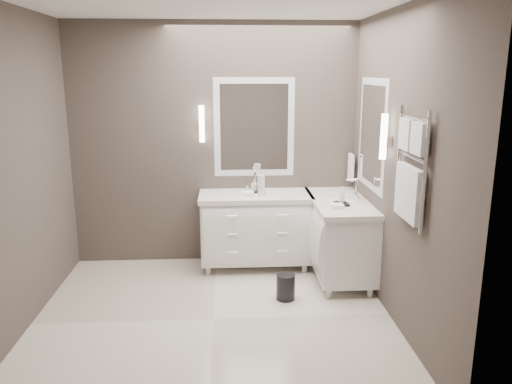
{
  "coord_description": "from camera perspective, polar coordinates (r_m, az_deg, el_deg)",
  "views": [
    {
      "loc": [
        0.14,
        -4.09,
        2.16
      ],
      "look_at": [
        0.42,
        0.7,
        1.0
      ],
      "focal_mm": 35.0,
      "sensor_mm": 36.0,
      "label": 1
    }
  ],
  "objects": [
    {
      "name": "floor",
      "position": [
        4.63,
        -4.88,
        -14.32
      ],
      "size": [
        3.2,
        3.0,
        0.01
      ],
      "primitive_type": "cube",
      "color": "silver",
      "rests_on": "ground"
    },
    {
      "name": "amenity_tray_back",
      "position": [
        5.51,
        0.1,
        -0.01
      ],
      "size": [
        0.18,
        0.14,
        0.02
      ],
      "primitive_type": "cube",
      "rotation": [
        0.0,
        0.0,
        0.13
      ],
      "color": "black",
      "rests_on": "vanity_back"
    },
    {
      "name": "soap_bottle_b",
      "position": [
        5.47,
        0.44,
        0.51
      ],
      "size": [
        0.09,
        0.09,
        0.09
      ],
      "primitive_type": "imported",
      "rotation": [
        0.0,
        0.0,
        0.34
      ],
      "color": "black",
      "rests_on": "amenity_tray_back"
    },
    {
      "name": "amenity_tray_right",
      "position": [
        5.1,
        9.76,
        -1.33
      ],
      "size": [
        0.14,
        0.17,
        0.02
      ],
      "primitive_type": "cube",
      "rotation": [
        0.0,
        0.0,
        0.12
      ],
      "color": "black",
      "rests_on": "vanity_right"
    },
    {
      "name": "soap_bottle_c",
      "position": [
        5.08,
        9.8,
        -0.31
      ],
      "size": [
        0.08,
        0.08,
        0.16
      ],
      "primitive_type": "imported",
      "rotation": [
        0.0,
        0.0,
        -0.41
      ],
      "color": "white",
      "rests_on": "amenity_tray_right"
    },
    {
      "name": "vanity_back",
      "position": [
        5.58,
        -0.05,
        -3.84
      ],
      "size": [
        1.24,
        0.59,
        0.97
      ],
      "color": "white",
      "rests_on": "floor"
    },
    {
      "name": "sconce_right",
      "position": [
        4.56,
        14.39,
        6.05
      ],
      "size": [
        0.06,
        0.06,
        0.4
      ],
      "color": "white",
      "rests_on": "wall_right"
    },
    {
      "name": "water_bottle",
      "position": [
        5.37,
        0.59,
        0.73
      ],
      "size": [
        0.08,
        0.08,
        0.22
      ],
      "primitive_type": "cylinder",
      "rotation": [
        0.0,
        0.0,
        0.04
      ],
      "color": "silver",
      "rests_on": "vanity_back"
    },
    {
      "name": "wall_right",
      "position": [
        4.42,
        16.05,
        2.52
      ],
      "size": [
        0.01,
        3.0,
        2.7
      ],
      "primitive_type": "cube",
      "color": "#463D38",
      "rests_on": "floor"
    },
    {
      "name": "towel_ladder",
      "position": [
        4.02,
        17.21,
        2.0
      ],
      "size": [
        0.06,
        0.58,
        0.9
      ],
      "color": "white",
      "rests_on": "wall_right"
    },
    {
      "name": "towel_bar_corner",
      "position": [
        5.72,
        10.8,
        2.86
      ],
      "size": [
        0.03,
        0.22,
        0.3
      ],
      "color": "white",
      "rests_on": "wall_right"
    },
    {
      "name": "wall_front",
      "position": [
        2.71,
        -6.2,
        -3.84
      ],
      "size": [
        3.2,
        0.01,
        2.7
      ],
      "primitive_type": "cube",
      "color": "#463D38",
      "rests_on": "floor"
    },
    {
      "name": "wall_left",
      "position": [
        4.52,
        -26.05,
        1.9
      ],
      "size": [
        0.01,
        3.0,
        2.7
      ],
      "primitive_type": "cube",
      "color": "#463D38",
      "rests_on": "floor"
    },
    {
      "name": "vanity_right",
      "position": [
        5.4,
        9.5,
        -4.66
      ],
      "size": [
        0.59,
        1.24,
        0.97
      ],
      "color": "white",
      "rests_on": "floor"
    },
    {
      "name": "mirror_back",
      "position": [
        5.62,
        -0.21,
        7.39
      ],
      "size": [
        0.9,
        0.02,
        1.1
      ],
      "color": "white",
      "rests_on": "wall_back"
    },
    {
      "name": "wall_back",
      "position": [
        5.65,
        -4.8,
        5.34
      ],
      "size": [
        3.2,
        0.01,
        2.7
      ],
      "primitive_type": "cube",
      "color": "#463D38",
      "rests_on": "floor"
    },
    {
      "name": "soap_bottle_a",
      "position": [
        5.51,
        -0.22,
        0.78
      ],
      "size": [
        0.07,
        0.07,
        0.12
      ],
      "primitive_type": "imported",
      "rotation": [
        0.0,
        0.0,
        -0.34
      ],
      "color": "white",
      "rests_on": "amenity_tray_back"
    },
    {
      "name": "waste_bin",
      "position": [
        4.93,
        3.41,
        -10.77
      ],
      "size": [
        0.22,
        0.22,
        0.25
      ],
      "primitive_type": "cylinder",
      "rotation": [
        0.0,
        0.0,
        -0.26
      ],
      "color": "black",
      "rests_on": "floor"
    },
    {
      "name": "mirror_right",
      "position": [
        5.14,
        13.09,
        6.45
      ],
      "size": [
        0.02,
        0.9,
        1.1
      ],
      "color": "white",
      "rests_on": "wall_right"
    },
    {
      "name": "sconce_back",
      "position": [
        5.55,
        -6.22,
        7.67
      ],
      "size": [
        0.06,
        0.06,
        0.4
      ],
      "color": "white",
      "rests_on": "wall_back"
    }
  ]
}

